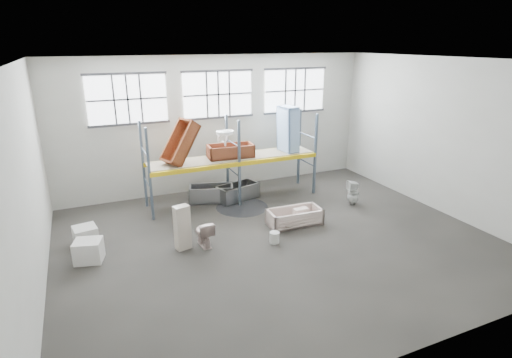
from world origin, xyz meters
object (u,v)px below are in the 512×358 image
toilet_beige (204,233)px  cistern_tall (182,227)px  toilet_white (353,193)px  bucket (274,237)px  carton_near (89,251)px  steel_tub_left (211,193)px  steel_tub_right (237,192)px  rust_tub_flat (231,151)px  blue_tub_upright (288,130)px  bathtub_beige (295,217)px

toilet_beige → cistern_tall: bearing=-10.4°
toilet_beige → toilet_white: (5.68, 0.82, 0.06)m
bucket → carton_near: (-4.87, 1.05, 0.13)m
steel_tub_left → carton_near: size_ratio=2.30×
toilet_white → steel_tub_left: size_ratio=0.55×
steel_tub_right → rust_tub_flat: rust_tub_flat is taller
steel_tub_left → blue_tub_upright: bearing=-4.8°
bucket → cistern_tall: bearing=163.5°
bathtub_beige → rust_tub_flat: bearing=114.5°
bathtub_beige → steel_tub_right: 2.84m
steel_tub_left → bathtub_beige: bearing=-58.9°
bathtub_beige → bucket: bathtub_beige is taller
bathtub_beige → bucket: 1.42m
bathtub_beige → steel_tub_left: (-1.78, 2.94, 0.04)m
bathtub_beige → carton_near: (-5.99, 0.19, 0.04)m
steel_tub_left → bucket: steel_tub_left is taller
cistern_tall → steel_tub_left: (1.80, 3.08, -0.35)m
bathtub_beige → blue_tub_upright: 3.63m
steel_tub_left → steel_tub_right: bearing=-14.3°
steel_tub_right → bathtub_beige: bearing=-72.3°
toilet_white → bucket: size_ratio=2.65×
blue_tub_upright → bucket: size_ratio=5.20×
bathtub_beige → carton_near: 6.00m
cistern_tall → bucket: bearing=-29.6°
toilet_beige → carton_near: (-2.99, 0.38, -0.08)m
blue_tub_upright → carton_near: 7.85m
bathtub_beige → toilet_white: bearing=16.3°
steel_tub_left → steel_tub_right: (0.91, -0.23, -0.01)m
toilet_white → steel_tub_left: bearing=-105.0°
toilet_beige → carton_near: bearing=-11.9°
bathtub_beige → steel_tub_right: (-0.86, 2.71, 0.03)m
rust_tub_flat → bucket: rust_tub_flat is taller
toilet_beige → bucket: bearing=155.9°
steel_tub_right → toilet_beige: bearing=-126.4°
toilet_beige → blue_tub_upright: bearing=-149.7°
bucket → carton_near: 4.98m
steel_tub_right → toilet_white: bearing=-30.5°
steel_tub_right → blue_tub_upright: 2.92m
steel_tub_left → cistern_tall: bearing=-120.4°
toilet_white → rust_tub_flat: bearing=-107.1°
steel_tub_left → steel_tub_right: steel_tub_left is taller
carton_near → toilet_beige: bearing=-7.3°
steel_tub_left → rust_tub_flat: size_ratio=0.98×
toilet_beige → rust_tub_flat: rust_tub_flat is taller
cistern_tall → blue_tub_upright: bearing=17.9°
rust_tub_flat → bucket: bearing=-90.8°
rust_tub_flat → blue_tub_upright: 2.29m
cistern_tall → steel_tub_right: size_ratio=0.83×
cistern_tall → bucket: size_ratio=3.89×
carton_near → rust_tub_flat: bearing=27.6°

